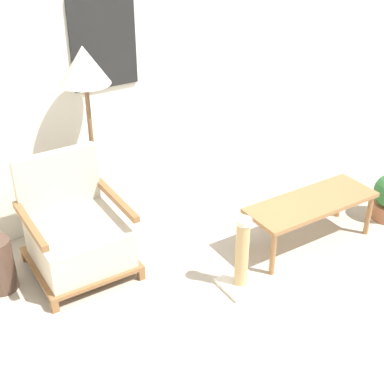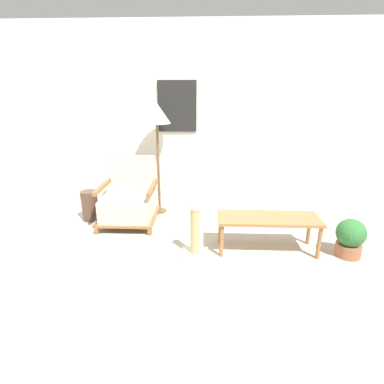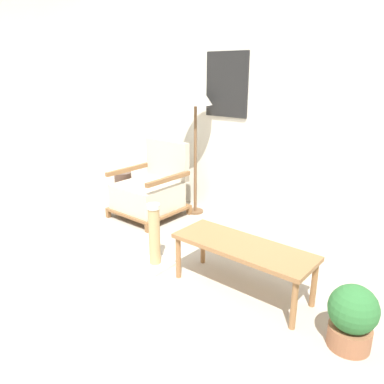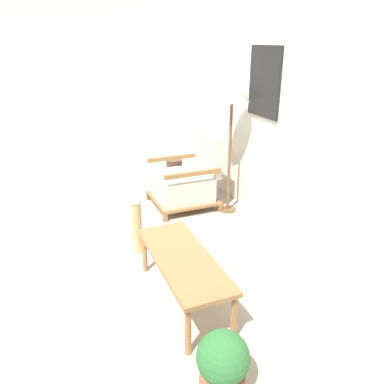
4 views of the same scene
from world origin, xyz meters
name	(u,v)px [view 4 (image 4 of 4)]	position (x,y,z in m)	size (l,w,h in m)	color
ground_plane	(82,263)	(0.00, 0.00, 0.00)	(14.00, 14.00, 0.00)	#A89E8E
wall_back	(281,105)	(0.00, 2.10, 1.35)	(8.00, 0.09, 2.70)	silver
wall_left	(83,84)	(-2.79, 0.50, 1.35)	(0.06, 8.00, 2.70)	silver
armchair	(185,182)	(-0.90, 1.40, 0.31)	(0.74, 0.76, 0.89)	brown
floor_lamp	(232,93)	(-0.54, 1.82, 1.41)	(0.39, 0.39, 1.62)	brown
coffee_table	(183,262)	(0.87, 0.70, 0.36)	(1.14, 0.42, 0.41)	olive
vase	(175,174)	(-1.49, 1.47, 0.21)	(0.23, 0.23, 0.43)	#473328
potted_plant	(223,364)	(1.75, 0.60, 0.23)	(0.31, 0.31, 0.44)	#935B3D
scratching_post	(137,234)	(0.05, 0.54, 0.23)	(0.29, 0.29, 0.60)	beige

